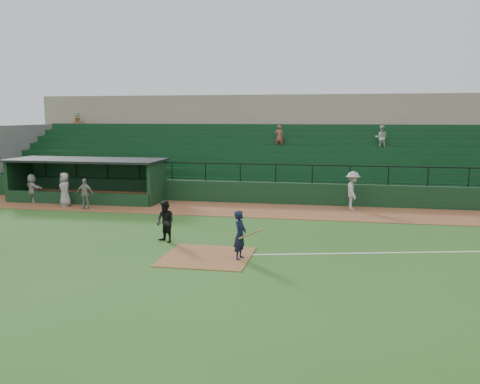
# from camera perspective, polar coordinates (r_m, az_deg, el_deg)

# --- Properties ---
(ground) EXTENTS (90.00, 90.00, 0.00)m
(ground) POSITION_cam_1_polar(r_m,az_deg,el_deg) (18.77, -2.94, -6.46)
(ground) COLOR #27531A
(ground) RESTS_ON ground
(warning_track) EXTENTS (40.00, 4.00, 0.03)m
(warning_track) POSITION_cam_1_polar(r_m,az_deg,el_deg) (26.41, 1.24, -2.03)
(warning_track) COLOR brown
(warning_track) RESTS_ON ground
(home_plate_dirt) EXTENTS (3.00, 3.00, 0.03)m
(home_plate_dirt) POSITION_cam_1_polar(r_m,az_deg,el_deg) (17.83, -3.72, -7.22)
(home_plate_dirt) COLOR brown
(home_plate_dirt) RESTS_ON ground
(foul_line) EXTENTS (17.49, 4.44, 0.01)m
(foul_line) POSITION_cam_1_polar(r_m,az_deg,el_deg) (19.73, 21.30, -6.28)
(foul_line) COLOR white
(foul_line) RESTS_ON ground
(stadium_structure) EXTENTS (38.00, 13.08, 6.40)m
(stadium_structure) POSITION_cam_1_polar(r_m,az_deg,el_deg) (34.42, 3.66, 4.26)
(stadium_structure) COLOR black
(stadium_structure) RESTS_ON ground
(dugout) EXTENTS (8.90, 3.20, 2.42)m
(dugout) POSITION_cam_1_polar(r_m,az_deg,el_deg) (30.81, -16.40, 1.62)
(dugout) COLOR black
(dugout) RESTS_ON ground
(batter_at_plate) EXTENTS (1.04, 0.70, 1.69)m
(batter_at_plate) POSITION_cam_1_polar(r_m,az_deg,el_deg) (17.30, 0.01, -4.85)
(batter_at_plate) COLOR black
(batter_at_plate) RESTS_ON ground
(umpire) EXTENTS (0.99, 0.93, 1.61)m
(umpire) POSITION_cam_1_polar(r_m,az_deg,el_deg) (19.85, -8.35, -3.31)
(umpire) COLOR black
(umpire) RESTS_ON ground
(runner) EXTENTS (0.84, 1.34, 2.00)m
(runner) POSITION_cam_1_polar(r_m,az_deg,el_deg) (26.90, 12.50, 0.15)
(runner) COLOR #A7A29C
(runner) RESTS_ON warning_track
(dugout_player_a) EXTENTS (0.94, 0.40, 1.59)m
(dugout_player_a) POSITION_cam_1_polar(r_m,az_deg,el_deg) (27.81, -16.99, -0.17)
(dugout_player_a) COLOR gray
(dugout_player_a) RESTS_ON warning_track
(dugout_player_b) EXTENTS (1.04, 1.03, 1.81)m
(dugout_player_b) POSITION_cam_1_polar(r_m,az_deg,el_deg) (28.93, -19.01, 0.28)
(dugout_player_b) COLOR gray
(dugout_player_b) RESTS_ON warning_track
(dugout_player_c) EXTENTS (1.54, 1.15, 1.62)m
(dugout_player_c) POSITION_cam_1_polar(r_m,az_deg,el_deg) (30.72, -22.22, 0.38)
(dugout_player_c) COLOR #ADA7A2
(dugout_player_c) RESTS_ON warning_track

